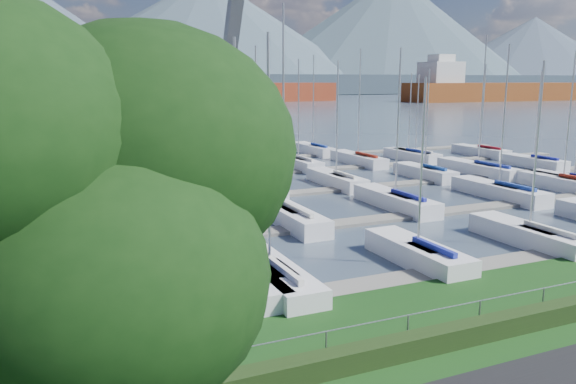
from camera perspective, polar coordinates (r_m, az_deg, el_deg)
water at (r=274.44m, az=-21.55°, el=8.64°), size 800.00×540.00×0.20m
hedge at (r=19.66m, az=15.16°, el=-14.21°), size 80.00×0.70×0.70m
fence at (r=19.60m, az=14.54°, el=-11.54°), size 80.00×0.04×0.04m
foothill at (r=344.25m, az=-22.15°, el=10.05°), size 900.00×80.00×12.00m
mountains at (r=420.81m, az=-21.89°, el=15.71°), size 1190.00×360.00×115.00m
docks at (r=42.59m, az=-7.59°, el=-0.86°), size 90.00×41.60×0.25m
tree at (r=8.36m, az=-21.31°, el=0.11°), size 6.19×7.79×10.03m
crane at (r=43.46m, az=-5.91°, el=6.82°), size 4.79×13.39×22.35m
cargo_ship_mid at (r=235.39m, az=-6.83°, el=10.00°), size 92.27×23.47×21.50m
cargo_ship_east at (r=262.14m, az=19.80°, el=9.56°), size 87.47×21.48×21.50m
sailboat_fleet at (r=44.32m, az=-10.34°, el=6.92°), size 74.82×49.55×13.79m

